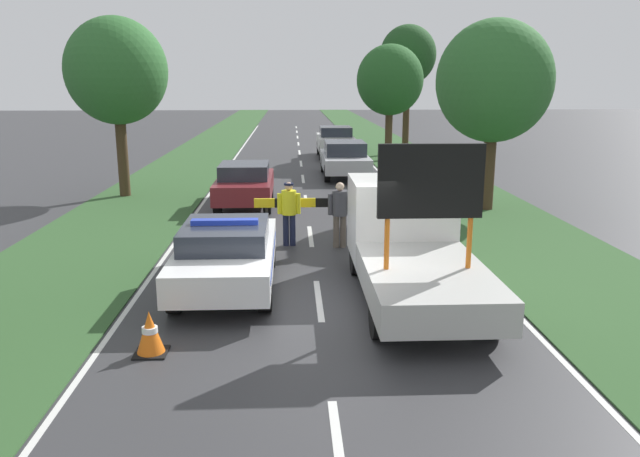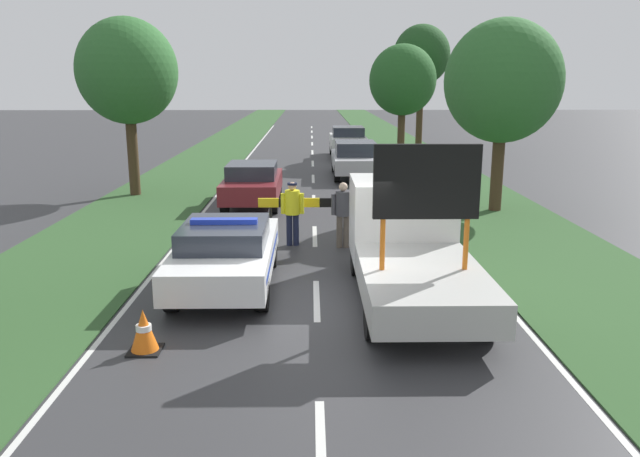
# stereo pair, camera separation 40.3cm
# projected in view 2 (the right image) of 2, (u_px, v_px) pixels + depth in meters

# --- Properties ---
(ground_plane) EXTENTS (160.00, 160.00, 0.00)m
(ground_plane) POSITION_uv_depth(u_px,v_px,m) (317.00, 308.00, 11.60)
(ground_plane) COLOR #333335
(lane_markings) EXTENTS (7.24, 64.29, 0.01)m
(lane_markings) POSITION_uv_depth(u_px,v_px,m) (313.00, 177.00, 27.26)
(lane_markings) COLOR silver
(lane_markings) RESTS_ON ground
(grass_verge_left) EXTENTS (3.99, 120.00, 0.03)m
(grass_verge_left) POSITION_uv_depth(u_px,v_px,m) (199.00, 165.00, 30.97)
(grass_verge_left) COLOR #2D5128
(grass_verge_left) RESTS_ON ground
(grass_verge_right) EXTENTS (3.99, 120.00, 0.03)m
(grass_verge_right) POSITION_uv_depth(u_px,v_px,m) (426.00, 165.00, 31.13)
(grass_verge_right) COLOR #2D5128
(grass_verge_right) RESTS_ON ground
(police_car) EXTENTS (1.90, 4.62, 1.46)m
(police_car) POSITION_uv_depth(u_px,v_px,m) (226.00, 252.00, 12.68)
(police_car) COLOR white
(police_car) RESTS_ON ground
(work_truck) EXTENTS (2.12, 5.52, 3.12)m
(work_truck) POSITION_uv_depth(u_px,v_px,m) (409.00, 241.00, 12.33)
(work_truck) COLOR white
(work_truck) RESTS_ON ground
(road_barrier) EXTENTS (3.22, 0.08, 1.12)m
(road_barrier) POSITION_uv_depth(u_px,v_px,m) (319.00, 205.00, 16.39)
(road_barrier) COLOR black
(road_barrier) RESTS_ON ground
(police_officer) EXTENTS (0.59, 0.38, 1.64)m
(police_officer) POSITION_uv_depth(u_px,v_px,m) (292.00, 208.00, 15.83)
(police_officer) COLOR #191E38
(police_officer) RESTS_ON ground
(pedestrian_civilian) EXTENTS (0.60, 0.38, 1.67)m
(pedestrian_civilian) POSITION_uv_depth(u_px,v_px,m) (343.00, 210.00, 15.63)
(pedestrian_civilian) COLOR brown
(pedestrian_civilian) RESTS_ON ground
(traffic_cone_near_police) EXTENTS (0.41, 0.41, 0.58)m
(traffic_cone_near_police) POSITION_uv_depth(u_px,v_px,m) (371.00, 229.00, 16.61)
(traffic_cone_near_police) COLOR black
(traffic_cone_near_police) RESTS_ON ground
(traffic_cone_centre_front) EXTENTS (0.50, 0.50, 0.69)m
(traffic_cone_centre_front) POSITION_uv_depth(u_px,v_px,m) (144.00, 331.00, 9.69)
(traffic_cone_centre_front) COLOR black
(traffic_cone_centre_front) RESTS_ON ground
(traffic_cone_near_truck) EXTENTS (0.42, 0.42, 0.58)m
(traffic_cone_near_truck) POSITION_uv_depth(u_px,v_px,m) (233.00, 239.00, 15.50)
(traffic_cone_near_truck) COLOR black
(traffic_cone_near_truck) RESTS_ON ground
(traffic_cone_behind_barrier) EXTENTS (0.43, 0.43, 0.60)m
(traffic_cone_behind_barrier) POSITION_uv_depth(u_px,v_px,m) (394.00, 224.00, 17.11)
(traffic_cone_behind_barrier) COLOR black
(traffic_cone_behind_barrier) RESTS_ON ground
(queued_car_wagon_maroon) EXTENTS (1.81, 4.28, 1.45)m
(queued_car_wagon_maroon) POSITION_uv_depth(u_px,v_px,m) (253.00, 183.00, 20.97)
(queued_car_wagon_maroon) COLOR maroon
(queued_car_wagon_maroon) RESTS_ON ground
(queued_car_sedan_silver) EXTENTS (1.93, 4.70, 1.55)m
(queued_car_sedan_silver) POSITION_uv_depth(u_px,v_px,m) (355.00, 159.00, 27.24)
(queued_car_sedan_silver) COLOR #B2B2B7
(queued_car_sedan_silver) RESTS_ON ground
(queued_car_van_white) EXTENTS (1.90, 4.41, 1.68)m
(queued_car_van_white) POSITION_uv_depth(u_px,v_px,m) (348.00, 141.00, 34.24)
(queued_car_van_white) COLOR silver
(queued_car_van_white) RESTS_ON ground
(roadside_tree_near_left) EXTENTS (3.54, 3.54, 6.32)m
(roadside_tree_near_left) POSITION_uv_depth(u_px,v_px,m) (127.00, 72.00, 22.01)
(roadside_tree_near_left) COLOR #42301E
(roadside_tree_near_left) RESTS_ON ground
(roadside_tree_mid_left) EXTENTS (3.45, 3.45, 5.97)m
(roadside_tree_mid_left) POSITION_uv_depth(u_px,v_px,m) (403.00, 80.00, 32.11)
(roadside_tree_mid_left) COLOR #42301E
(roadside_tree_mid_left) RESTS_ON ground
(roadside_tree_mid_right) EXTENTS (3.18, 3.18, 7.22)m
(roadside_tree_mid_right) POSITION_uv_depth(u_px,v_px,m) (422.00, 56.00, 35.17)
(roadside_tree_mid_right) COLOR #42301E
(roadside_tree_mid_right) RESTS_ON ground
(roadside_tree_far_left) EXTENTS (3.63, 3.63, 6.02)m
(roadside_tree_far_left) POSITION_uv_depth(u_px,v_px,m) (503.00, 82.00, 19.33)
(roadside_tree_far_left) COLOR #42301E
(roadside_tree_far_left) RESTS_ON ground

